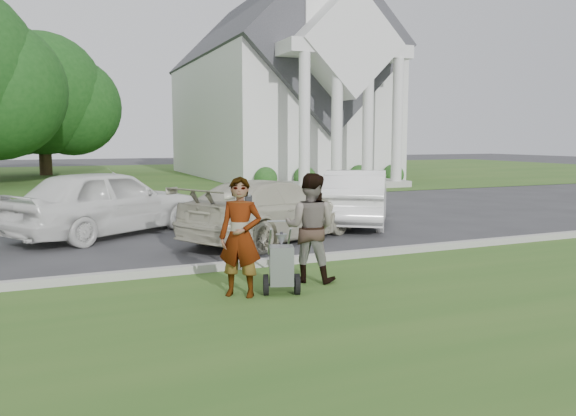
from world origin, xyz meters
TOP-DOWN VIEW (x-y plane):
  - ground at (0.00, 0.00)m, footprint 120.00×120.00m
  - grass_strip at (0.00, -3.00)m, footprint 80.00×7.00m
  - church_lawn at (0.00, 27.00)m, footprint 80.00×30.00m
  - curb at (0.00, 0.55)m, footprint 80.00×0.18m
  - church at (9.00, 23.11)m, footprint 9.19×19.00m
  - tree_back at (-4.01, 29.99)m, footprint 9.61×7.60m
  - striping_cart at (-0.64, -1.25)m, footprint 0.74×1.14m
  - person_left at (-1.22, -1.11)m, footprint 0.76×0.71m
  - person_right at (0.08, -0.71)m, footprint 1.07×1.04m
  - parking_meter_near at (-0.77, -0.16)m, footprint 0.10×0.09m
  - car_b at (-2.52, 5.14)m, footprint 5.02×4.17m
  - car_c at (0.87, 3.02)m, footprint 5.11×4.03m
  - car_d at (3.87, 4.42)m, footprint 3.74×4.57m

SIDE VIEW (x-z plane):
  - ground at x=0.00m, z-range 0.00..0.00m
  - grass_strip at x=0.00m, z-range 0.00..0.01m
  - church_lawn at x=0.00m, z-range 0.00..0.01m
  - curb at x=0.00m, z-range 0.00..0.15m
  - striping_cart at x=-0.64m, z-range -0.07..0.92m
  - car_c at x=0.87m, z-range 0.00..1.38m
  - car_d at x=3.87m, z-range 0.00..1.47m
  - car_b at x=-2.52m, z-range 0.00..1.62m
  - person_left at x=-1.22m, z-range 0.00..1.74m
  - person_right at x=0.08m, z-range 0.00..1.74m
  - parking_meter_near at x=-0.77m, z-range 0.18..1.58m
  - tree_back at x=-4.01m, z-range 0.28..9.17m
  - church at x=9.00m, z-range -6.11..17.99m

